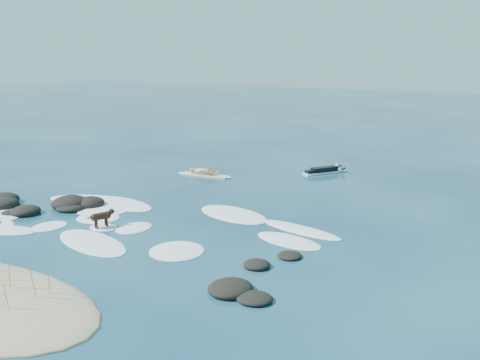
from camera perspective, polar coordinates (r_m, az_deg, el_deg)
The scene contains 6 objects.
ground at distance 21.50m, azimuth -9.39°, elevation -3.97°, with size 160.00×160.00×0.00m, color #0A2642.
reef_rocks at distance 22.36m, azimuth -18.47°, elevation -3.49°, with size 15.17×6.10×0.65m.
breaking_foam at distance 21.34m, azimuth -12.26°, elevation -4.21°, with size 14.07×7.93×0.12m.
standing_surfer_rig at distance 28.23m, azimuth -3.83°, elevation 1.82°, with size 3.16×0.77×1.80m.
paddling_surfer_rig at distance 29.33m, azimuth 9.04°, elevation 1.03°, with size 2.00×2.47×0.48m.
dog at distance 20.44m, azimuth -14.48°, elevation -3.74°, with size 0.58×1.07×0.72m.
Camera 1 is at (12.67, -16.17, 6.33)m, focal length 40.00 mm.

